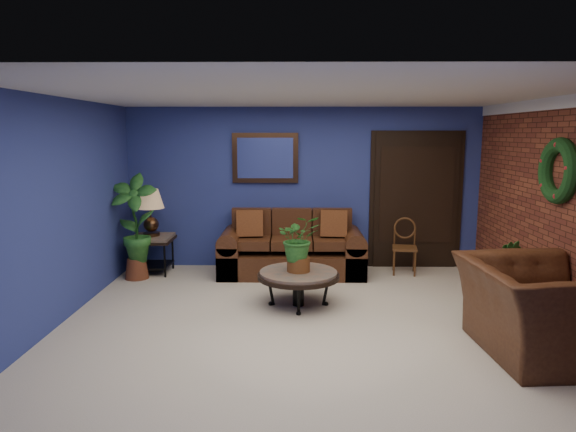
{
  "coord_description": "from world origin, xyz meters",
  "views": [
    {
      "loc": [
        -0.15,
        -5.5,
        2.1
      ],
      "look_at": [
        -0.23,
        0.55,
        1.12
      ],
      "focal_mm": 32.0,
      "sensor_mm": 36.0,
      "label": 1
    }
  ],
  "objects_px": {
    "coffee_table": "(298,276)",
    "armchair": "(536,310)",
    "table_lamp": "(150,207)",
    "sofa": "(292,252)",
    "side_chair": "(405,242)",
    "end_table": "(152,245)"
  },
  "relations": [
    {
      "from": "coffee_table",
      "to": "armchair",
      "type": "relative_size",
      "value": 0.74
    },
    {
      "from": "table_lamp",
      "to": "coffee_table",
      "type": "bearing_deg",
      "value": -33.67
    },
    {
      "from": "sofa",
      "to": "side_chair",
      "type": "bearing_deg",
      "value": 1.0
    },
    {
      "from": "sofa",
      "to": "coffee_table",
      "type": "bearing_deg",
      "value": -86.61
    },
    {
      "from": "coffee_table",
      "to": "end_table",
      "type": "distance_m",
      "value": 2.65
    },
    {
      "from": "sofa",
      "to": "table_lamp",
      "type": "bearing_deg",
      "value": -179.16
    },
    {
      "from": "end_table",
      "to": "side_chair",
      "type": "xyz_separation_m",
      "value": [
        3.82,
        0.06,
        0.03
      ]
    },
    {
      "from": "side_chair",
      "to": "armchair",
      "type": "distance_m",
      "value": 2.98
    },
    {
      "from": "armchair",
      "to": "end_table",
      "type": "bearing_deg",
      "value": 53.52
    },
    {
      "from": "end_table",
      "to": "side_chair",
      "type": "distance_m",
      "value": 3.82
    },
    {
      "from": "table_lamp",
      "to": "armchair",
      "type": "height_order",
      "value": "table_lamp"
    },
    {
      "from": "sofa",
      "to": "armchair",
      "type": "distance_m",
      "value": 3.71
    },
    {
      "from": "end_table",
      "to": "armchair",
      "type": "xyz_separation_m",
      "value": [
        4.45,
        -2.85,
        0.01
      ]
    },
    {
      "from": "armchair",
      "to": "sofa",
      "type": "bearing_deg",
      "value": 35.2
    },
    {
      "from": "coffee_table",
      "to": "side_chair",
      "type": "bearing_deg",
      "value": 43.34
    },
    {
      "from": "coffee_table",
      "to": "table_lamp",
      "type": "distance_m",
      "value": 2.72
    },
    {
      "from": "side_chair",
      "to": "table_lamp",
      "type": "bearing_deg",
      "value": -169.27
    },
    {
      "from": "side_chair",
      "to": "coffee_table",
      "type": "bearing_deg",
      "value": -126.85
    },
    {
      "from": "end_table",
      "to": "table_lamp",
      "type": "relative_size",
      "value": 0.92
    },
    {
      "from": "table_lamp",
      "to": "armchair",
      "type": "relative_size",
      "value": 0.5
    },
    {
      "from": "end_table",
      "to": "side_chair",
      "type": "height_order",
      "value": "side_chair"
    },
    {
      "from": "sofa",
      "to": "side_chair",
      "type": "distance_m",
      "value": 1.72
    }
  ]
}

